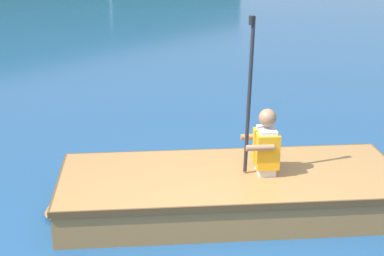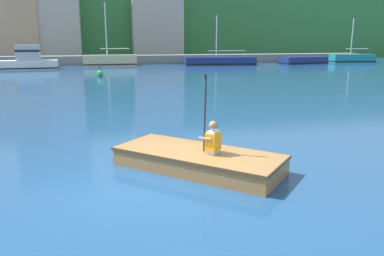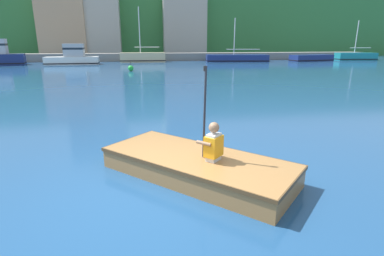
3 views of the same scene
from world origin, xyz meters
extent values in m
cube|color=#A3703D|center=(0.87, 0.52, 0.18)|extent=(3.24, 3.21, 0.37)
cube|color=brown|center=(0.87, 0.52, 0.34)|extent=(3.29, 3.27, 0.06)
cube|color=brown|center=(0.87, 0.52, 0.33)|extent=(2.75, 2.73, 0.02)
cone|color=#A3703D|center=(-0.24, 1.62, 0.20)|extent=(0.64, 0.64, 0.33)
cube|color=#A3703D|center=(1.05, 0.35, 0.32)|extent=(0.98, 0.99, 0.03)
cube|color=silver|center=(1.10, 0.29, 0.59)|extent=(0.28, 0.28, 0.45)
cube|color=orange|center=(1.10, 0.29, 0.61)|extent=(0.35, 0.35, 0.34)
sphere|color=#997051|center=(1.10, 0.29, 0.92)|extent=(0.17, 0.17, 0.17)
cylinder|color=#997051|center=(1.15, 0.46, 0.68)|extent=(0.22, 0.22, 0.06)
cylinder|color=#997051|center=(0.94, 0.25, 0.68)|extent=(0.22, 0.22, 0.06)
cylinder|color=#232328|center=(0.98, 0.42, 1.13)|extent=(0.08, 0.08, 1.48)
cylinder|color=black|center=(0.98, 0.42, 1.83)|extent=(0.05, 0.05, 0.08)
camera|label=1|loc=(-3.32, -2.55, 2.64)|focal=55.00mm
camera|label=2|loc=(-0.92, -6.26, 2.49)|focal=35.00mm
camera|label=3|loc=(0.03, -4.13, 2.22)|focal=28.00mm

